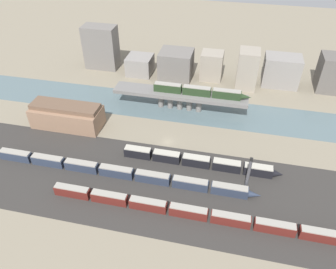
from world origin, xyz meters
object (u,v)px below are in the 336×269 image
(signal_tower, at_px, (248,175))
(train_yard_mid, at_px, (120,172))
(train_on_bridge, at_px, (200,91))
(train_yard_near, at_px, (213,216))
(train_yard_far, at_px, (200,162))
(warehouse_building, at_px, (67,115))

(signal_tower, bearing_deg, train_yard_mid, -176.26)
(train_on_bridge, distance_m, train_yard_near, 61.73)
(train_on_bridge, relative_size, train_yard_far, 0.73)
(train_yard_far, relative_size, warehouse_building, 1.98)
(train_yard_mid, relative_size, signal_tower, 6.53)
(train_on_bridge, bearing_deg, train_yard_near, -77.45)
(train_yard_near, bearing_deg, train_yard_far, 108.07)
(train_yard_far, bearing_deg, train_yard_mid, -156.33)
(train_yard_near, relative_size, warehouse_building, 3.65)
(train_yard_mid, relative_size, train_yard_far, 1.65)
(train_on_bridge, distance_m, train_yard_mid, 52.87)
(train_on_bridge, height_order, train_yard_near, train_on_bridge)
(train_yard_mid, bearing_deg, train_yard_near, -19.17)
(train_yard_near, relative_size, signal_tower, 7.30)
(train_yard_mid, height_order, signal_tower, signal_tower)
(signal_tower, bearing_deg, train_yard_near, -122.03)
(train_yard_far, bearing_deg, train_yard_near, -71.93)
(train_yard_near, xyz_separation_m, signal_tower, (9.27, 14.82, 5.26))
(warehouse_building, relative_size, signal_tower, 2.00)
(train_on_bridge, height_order, train_yard_mid, train_on_bridge)
(train_yard_far, height_order, warehouse_building, warehouse_building)
(train_yard_near, distance_m, train_yard_mid, 36.43)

